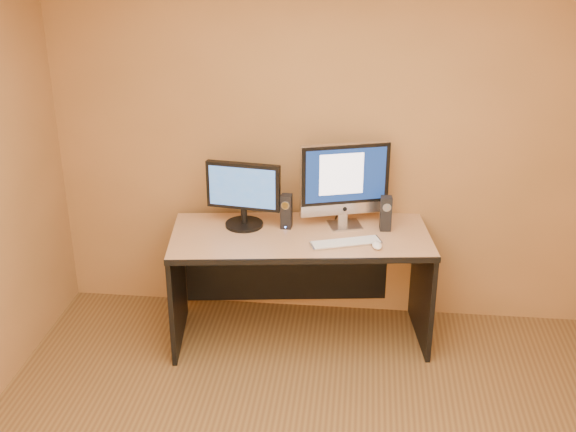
{
  "coord_description": "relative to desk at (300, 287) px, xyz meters",
  "views": [
    {
      "loc": [
        0.2,
        -2.82,
        2.82
      ],
      "look_at": [
        -0.26,
        1.46,
        0.97
      ],
      "focal_mm": 45.0,
      "sensor_mm": 36.0,
      "label": 1
    }
  ],
  "objects": [
    {
      "name": "imac",
      "position": [
        0.29,
        0.17,
        0.7
      ],
      "size": [
        0.66,
        0.4,
        0.6
      ],
      "primitive_type": null,
      "rotation": [
        0.0,
        0.0,
        0.3
      ],
      "color": "#BBBABF",
      "rests_on": "desk"
    },
    {
      "name": "second_monitor",
      "position": [
        -0.4,
        0.1,
        0.63
      ],
      "size": [
        0.55,
        0.33,
        0.45
      ],
      "primitive_type": null,
      "rotation": [
        0.0,
        0.0,
        -0.13
      ],
      "color": "black",
      "rests_on": "desk"
    },
    {
      "name": "mouse",
      "position": [
        0.51,
        -0.16,
        0.42
      ],
      "size": [
        0.08,
        0.12,
        0.04
      ],
      "primitive_type": "ellipsoid",
      "rotation": [
        0.0,
        0.0,
        0.16
      ],
      "color": "white",
      "rests_on": "desk"
    },
    {
      "name": "speaker_right",
      "position": [
        0.56,
        0.14,
        0.52
      ],
      "size": [
        0.08,
        0.08,
        0.24
      ],
      "primitive_type": null,
      "rotation": [
        0.0,
        0.0,
        0.08
      ],
      "color": "black",
      "rests_on": "desk"
    },
    {
      "name": "cable_b",
      "position": [
        0.23,
        0.33,
        0.4
      ],
      "size": [
        0.03,
        0.19,
        0.01
      ],
      "primitive_type": "cylinder",
      "rotation": [
        1.57,
        0.0,
        -0.11
      ],
      "color": "black",
      "rests_on": "desk"
    },
    {
      "name": "desk",
      "position": [
        0.0,
        0.0,
        0.0
      ],
      "size": [
        1.82,
        0.98,
        0.8
      ],
      "primitive_type": null,
      "rotation": [
        0.0,
        0.0,
        0.13
      ],
      "color": "tan",
      "rests_on": "ground"
    },
    {
      "name": "cable_a",
      "position": [
        0.32,
        0.26,
        0.4
      ],
      "size": [
        0.07,
        0.23,
        0.01
      ],
      "primitive_type": "cylinder",
      "rotation": [
        1.57,
        0.0,
        0.28
      ],
      "color": "black",
      "rests_on": "desk"
    },
    {
      "name": "speaker_left",
      "position": [
        -0.11,
        0.1,
        0.52
      ],
      "size": [
        0.08,
        0.08,
        0.24
      ],
      "primitive_type": null,
      "rotation": [
        0.0,
        0.0,
        -0.06
      ],
      "color": "black",
      "rests_on": "desk"
    },
    {
      "name": "keyboard",
      "position": [
        0.31,
        -0.12,
        0.41
      ],
      "size": [
        0.48,
        0.27,
        0.02
      ],
      "primitive_type": "cube",
      "rotation": [
        0.0,
        0.0,
        0.34
      ],
      "color": "silver",
      "rests_on": "desk"
    },
    {
      "name": "walls",
      "position": [
        0.19,
        -1.56,
        0.9
      ],
      "size": [
        4.0,
        4.0,
        2.6
      ],
      "primitive_type": null,
      "color": "#A37141",
      "rests_on": "ground"
    }
  ]
}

